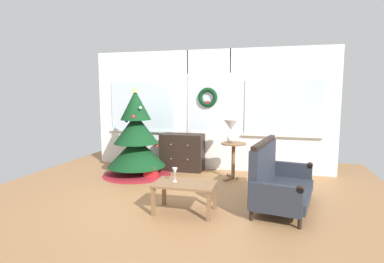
{
  "coord_description": "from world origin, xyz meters",
  "views": [
    {
      "loc": [
        1.41,
        -4.45,
        1.65
      ],
      "look_at": [
        0.05,
        0.55,
        1.0
      ],
      "focal_mm": 29.13,
      "sensor_mm": 36.0,
      "label": 1
    }
  ],
  "objects_px": {
    "settee_sofa": "(276,181)",
    "coffee_table": "(185,187)",
    "dresser_cabinet": "(182,152)",
    "table_lamp": "(231,128)",
    "christmas_tree": "(136,142)",
    "wine_glass": "(175,172)",
    "gift_box": "(151,172)",
    "side_table": "(233,153)"
  },
  "relations": [
    {
      "from": "christmas_tree",
      "to": "dresser_cabinet",
      "type": "relative_size",
      "value": 1.96
    },
    {
      "from": "settee_sofa",
      "to": "wine_glass",
      "type": "height_order",
      "value": "settee_sofa"
    },
    {
      "from": "coffee_table",
      "to": "wine_glass",
      "type": "xyz_separation_m",
      "value": [
        -0.15,
        0.02,
        0.2
      ]
    },
    {
      "from": "side_table",
      "to": "coffee_table",
      "type": "bearing_deg",
      "value": -102.62
    },
    {
      "from": "settee_sofa",
      "to": "gift_box",
      "type": "relative_size",
      "value": 6.61
    },
    {
      "from": "settee_sofa",
      "to": "coffee_table",
      "type": "distance_m",
      "value": 1.35
    },
    {
      "from": "dresser_cabinet",
      "to": "wine_glass",
      "type": "distance_m",
      "value": 2.32
    },
    {
      "from": "coffee_table",
      "to": "gift_box",
      "type": "bearing_deg",
      "value": 127.12
    },
    {
      "from": "side_table",
      "to": "coffee_table",
      "type": "xyz_separation_m",
      "value": [
        -0.42,
        -1.86,
        -0.14
      ]
    },
    {
      "from": "christmas_tree",
      "to": "coffee_table",
      "type": "height_order",
      "value": "christmas_tree"
    },
    {
      "from": "wine_glass",
      "to": "christmas_tree",
      "type": "bearing_deg",
      "value": 129.56
    },
    {
      "from": "settee_sofa",
      "to": "wine_glass",
      "type": "xyz_separation_m",
      "value": [
        -1.36,
        -0.56,
        0.19
      ]
    },
    {
      "from": "christmas_tree",
      "to": "gift_box",
      "type": "bearing_deg",
      "value": -23.38
    },
    {
      "from": "settee_sofa",
      "to": "christmas_tree",
      "type": "bearing_deg",
      "value": 158.38
    },
    {
      "from": "christmas_tree",
      "to": "coffee_table",
      "type": "bearing_deg",
      "value": -47.8
    },
    {
      "from": "coffee_table",
      "to": "side_table",
      "type": "bearing_deg",
      "value": 77.38
    },
    {
      "from": "settee_sofa",
      "to": "coffee_table",
      "type": "bearing_deg",
      "value": -154.39
    },
    {
      "from": "settee_sofa",
      "to": "coffee_table",
      "type": "relative_size",
      "value": 1.81
    },
    {
      "from": "table_lamp",
      "to": "side_table",
      "type": "bearing_deg",
      "value": -33.69
    },
    {
      "from": "dresser_cabinet",
      "to": "gift_box",
      "type": "relative_size",
      "value": 3.87
    },
    {
      "from": "side_table",
      "to": "wine_glass",
      "type": "height_order",
      "value": "side_table"
    },
    {
      "from": "dresser_cabinet",
      "to": "table_lamp",
      "type": "relative_size",
      "value": 2.05
    },
    {
      "from": "christmas_tree",
      "to": "settee_sofa",
      "type": "height_order",
      "value": "christmas_tree"
    },
    {
      "from": "table_lamp",
      "to": "coffee_table",
      "type": "bearing_deg",
      "value": -100.62
    },
    {
      "from": "side_table",
      "to": "table_lamp",
      "type": "distance_m",
      "value": 0.49
    },
    {
      "from": "dresser_cabinet",
      "to": "table_lamp",
      "type": "height_order",
      "value": "table_lamp"
    },
    {
      "from": "settee_sofa",
      "to": "dresser_cabinet",
      "type": "bearing_deg",
      "value": 139.11
    },
    {
      "from": "table_lamp",
      "to": "christmas_tree",
      "type": "bearing_deg",
      "value": -172.68
    },
    {
      "from": "side_table",
      "to": "settee_sofa",
      "type": "bearing_deg",
      "value": -57.97
    },
    {
      "from": "coffee_table",
      "to": "settee_sofa",
      "type": "bearing_deg",
      "value": 25.61
    },
    {
      "from": "settee_sofa",
      "to": "coffee_table",
      "type": "height_order",
      "value": "settee_sofa"
    },
    {
      "from": "table_lamp",
      "to": "gift_box",
      "type": "height_order",
      "value": "table_lamp"
    },
    {
      "from": "dresser_cabinet",
      "to": "coffee_table",
      "type": "xyz_separation_m",
      "value": [
        0.73,
        -2.26,
        -0.03
      ]
    },
    {
      "from": "side_table",
      "to": "dresser_cabinet",
      "type": "bearing_deg",
      "value": 160.42
    },
    {
      "from": "table_lamp",
      "to": "wine_glass",
      "type": "height_order",
      "value": "table_lamp"
    },
    {
      "from": "christmas_tree",
      "to": "wine_glass",
      "type": "relative_size",
      "value": 9.09
    },
    {
      "from": "side_table",
      "to": "wine_glass",
      "type": "distance_m",
      "value": 1.92
    },
    {
      "from": "dresser_cabinet",
      "to": "side_table",
      "type": "distance_m",
      "value": 1.22
    },
    {
      "from": "dresser_cabinet",
      "to": "coffee_table",
      "type": "relative_size",
      "value": 1.06
    },
    {
      "from": "table_lamp",
      "to": "coffee_table",
      "type": "xyz_separation_m",
      "value": [
        -0.36,
        -1.9,
        -0.63
      ]
    },
    {
      "from": "side_table",
      "to": "coffee_table",
      "type": "height_order",
      "value": "side_table"
    },
    {
      "from": "settee_sofa",
      "to": "wine_glass",
      "type": "distance_m",
      "value": 1.49
    }
  ]
}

